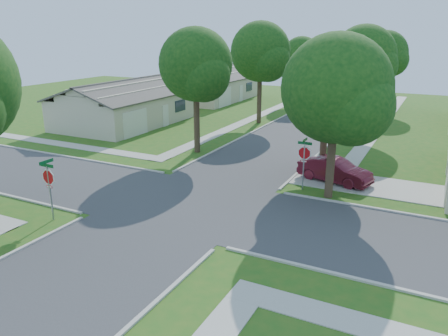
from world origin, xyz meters
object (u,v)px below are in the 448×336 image
tree_e_near (329,82)px  car_curb_east (346,104)px  tree_w_far (302,58)px  tree_e_mid (364,60)px  stop_sign_sw (49,180)px  tree_w_near (196,68)px  tree_e_far (385,56)px  car_curb_west (331,90)px  car_driveway (335,170)px  tree_ne_corner (337,94)px  house_nw_far (211,88)px  house_nw_near (127,108)px  stop_sign_ne (304,155)px  tree_w_mid (261,55)px

tree_e_near → car_curb_east: (-3.35, 22.78, -4.97)m
tree_e_near → tree_w_far: (-9.40, 25.00, -0.14)m
tree_e_mid → stop_sign_sw: bearing=-110.2°
tree_w_near → car_curb_east: bearing=75.1°
tree_e_far → car_curb_west: 14.09m
stop_sign_sw → car_driveway: 15.79m
stop_sign_sw → tree_w_near: tree_w_near is taller
tree_e_mid → tree_w_far: 16.06m
stop_sign_sw → tree_ne_corner: (11.06, 8.91, 3.56)m
tree_e_near → tree_w_far: bearing=110.6°
house_nw_far → car_driveway: bearing=-48.9°
stop_sign_sw → tree_e_near: 17.04m
car_curb_west → house_nw_near: bearing=59.5°
tree_e_mid → tree_w_far: tree_e_mid is taller
stop_sign_sw → tree_w_near: bearing=89.8°
stop_sign_ne → tree_e_far: (0.05, 29.31, 3.95)m
tree_e_far → tree_w_far: 9.42m
house_nw_near → car_curb_west: house_nw_near is taller
tree_w_mid → car_driveway: 18.64m
car_driveway → tree_e_mid: bearing=19.7°
tree_w_near → stop_sign_sw: bearing=-90.2°
stop_sign_sw → car_curb_east: size_ratio=0.75×
tree_ne_corner → car_driveway: size_ratio=1.98×
tree_e_near → house_nw_near: bearing=163.9°
tree_w_far → tree_w_mid: bearing=-90.0°
tree_e_mid → tree_w_mid: (-9.40, 0.00, 0.24)m
tree_e_mid → tree_e_far: tree_e_mid is taller
house_nw_near → tree_ne_corner: bearing=-25.8°
tree_e_mid → house_nw_far: tree_e_mid is taller
stop_sign_ne → tree_e_near: tree_e_near is taller
car_driveway → house_nw_near: bearing=84.3°
stop_sign_sw → car_curb_east: bearing=80.5°
tree_e_far → car_driveway: (1.25, -27.17, -5.26)m
stop_sign_ne → house_nw_far: house_nw_far is taller
tree_e_far → tree_ne_corner: size_ratio=1.01×
tree_w_near → car_curb_west: (1.44, 35.31, -5.52)m
house_nw_near → house_nw_far: bearing=90.0°
car_curb_east → tree_w_far: bearing=154.9°
stop_sign_ne → house_nw_near: house_nw_near is taller
stop_sign_ne → car_driveway: 2.82m
stop_sign_sw → tree_e_mid: 27.71m
car_driveway → car_curb_west: (-9.20, 37.49, -0.12)m
tree_e_far → house_nw_far: bearing=-174.5°
car_driveway → car_curb_west: size_ratio=1.05×
tree_e_near → tree_ne_corner: tree_ne_corner is taller
tree_w_near → car_curb_west: size_ratio=2.17×
tree_e_near → car_driveway: (1.25, -2.17, -4.92)m
tree_e_near → tree_e_far: tree_e_far is taller
tree_w_far → tree_ne_corner: 31.77m
car_curb_east → tree_ne_corner: bearing=-84.7°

